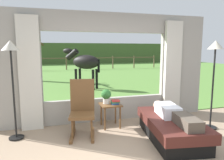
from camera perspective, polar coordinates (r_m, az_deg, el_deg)
The scene contains 16 objects.
back_wall_with_window at distance 4.98m, azimuth -1.49°, elevation 3.01°, with size 5.20×0.12×2.55m.
curtain_panel_left at distance 4.70m, azimuth -21.37°, elevation 1.51°, with size 0.44×0.10×2.40m, color beige.
curtain_panel_right at distance 5.54m, azimuth 16.07°, elevation 2.72°, with size 0.44×0.10×2.40m, color beige.
outdoor_pasture_lawn at distance 15.84m, azimuth -11.67°, elevation 2.03°, with size 36.00×21.68×0.02m, color #568438.
distant_hill_ridge at distance 25.57m, azimuth -13.62°, elevation 7.00°, with size 36.00×2.00×2.40m, color #40572C.
recliner_sofa at distance 4.27m, azimuth 15.77°, elevation -12.45°, with size 1.16×1.82×0.42m.
reclining_person at distance 4.14m, azimuth 16.30°, elevation -8.73°, with size 0.43×1.44×0.22m.
rocking_chair at distance 4.26m, azimuth -8.04°, elevation -7.64°, with size 0.59×0.76×1.12m.
side_table at distance 4.67m, azimuth -0.43°, elevation -7.63°, with size 0.44×0.44×0.52m.
potted_plant at distance 4.64m, azimuth -1.59°, elevation -4.22°, with size 0.22×0.22×0.32m.
book_stack at distance 4.60m, azimuth 0.90°, elevation -5.99°, with size 0.19×0.16×0.10m.
floor_lamp_left at distance 4.29m, azimuth -25.67°, elevation 4.84°, with size 0.32×0.32×1.87m.
floor_lamp_right at distance 4.91m, azimuth 26.11°, elevation 5.35°, with size 0.32×0.32×1.89m.
horse at distance 9.09m, azimuth -7.52°, elevation 4.78°, with size 1.61×1.43×1.73m.
pasture_tree at distance 12.14m, azimuth -21.83°, elevation 6.79°, with size 1.64×1.62×2.90m.
pasture_fence_line at distance 17.76m, azimuth -12.29°, elevation 5.07°, with size 16.10×0.10×1.10m.
Camera 1 is at (-1.27, -2.53, 1.72)m, focal length 33.70 mm.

